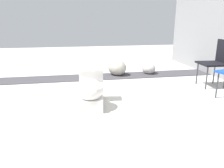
{
  "coord_description": "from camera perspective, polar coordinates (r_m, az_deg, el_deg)",
  "views": [
    {
      "loc": [
        3.14,
        0.01,
        1.17
      ],
      "look_at": [
        0.24,
        0.55,
        0.3
      ],
      "focal_mm": 35.0,
      "sensor_mm": 36.0,
      "label": 1
    }
  ],
  "objects": [
    {
      "name": "boulder_near",
      "position": [
        4.98,
        9.55,
        4.08
      ],
      "size": [
        0.38,
        0.34,
        0.25
      ],
      "primitive_type": "ellipsoid",
      "rotation": [
        0.0,
        0.0,
        0.17
      ],
      "color": "#B7B2AD",
      "rests_on": "ground"
    },
    {
      "name": "ground_plane",
      "position": [
        3.35,
        -10.07,
        -4.27
      ],
      "size": [
        14.0,
        14.0,
        0.0
      ],
      "primitive_type": "plane",
      "color": "beige"
    },
    {
      "name": "boulder_far",
      "position": [
        4.77,
        1.32,
        4.33
      ],
      "size": [
        0.56,
        0.53,
        0.35
      ],
      "primitive_type": "ellipsoid",
      "rotation": [
        0.0,
        0.0,
        0.49
      ],
      "color": "#ADA899",
      "rests_on": "ground"
    },
    {
      "name": "toilet",
      "position": [
        3.06,
        -5.53,
        -1.74
      ],
      "size": [
        0.68,
        0.46,
        0.52
      ],
      "rotation": [
        0.0,
        0.0,
        -0.15
      ],
      "color": "white",
      "rests_on": "ground"
    },
    {
      "name": "folding_chair_left",
      "position": [
        4.34,
        25.96,
        6.04
      ],
      "size": [
        0.47,
        0.47,
        0.83
      ],
      "rotation": [
        0.0,
        0.0,
        -1.64
      ],
      "color": "black",
      "rests_on": "ground"
    },
    {
      "name": "gravel_strip",
      "position": [
        4.65,
        -4.16,
        1.86
      ],
      "size": [
        0.56,
        8.0,
        0.01
      ],
      "primitive_type": "cube",
      "color": "#423F44",
      "rests_on": "ground"
    }
  ]
}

